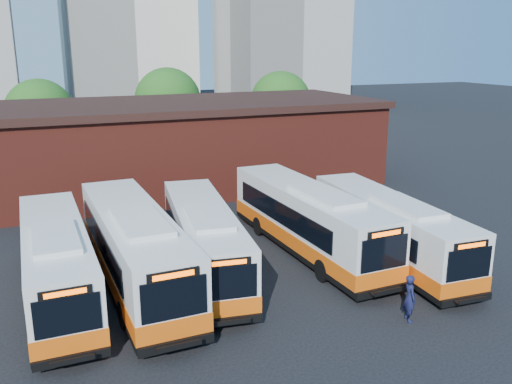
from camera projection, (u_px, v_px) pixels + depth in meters
name	position (u px, v px, depth m)	size (l,w,h in m)	color
ground	(309.00, 286.00, 24.19)	(220.00, 220.00, 0.00)	black
bus_farwest	(57.00, 265.00, 22.66)	(2.69, 12.19, 3.31)	silver
bus_west	(135.00, 251.00, 23.84)	(3.12, 13.29, 3.60)	silver
bus_midwest	(204.00, 242.00, 25.36)	(4.06, 12.22, 3.28)	silver
bus_mideast	(308.00, 222.00, 27.83)	(3.13, 13.17, 3.56)	silver
bus_east	(388.00, 231.00, 26.92)	(3.15, 12.16, 3.28)	silver
transit_worker	(410.00, 298.00, 20.92)	(0.69, 0.45, 1.89)	#131537
depot_building	(187.00, 143.00, 41.18)	(28.60, 12.60, 6.40)	maroon
tree_west	(40.00, 113.00, 47.82)	(6.00, 6.00, 7.65)	#382314
tree_mid	(168.00, 101.00, 53.93)	(6.56, 6.56, 8.36)	#382314
tree_east	(281.00, 102.00, 55.39)	(6.24, 6.24, 7.96)	#382314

